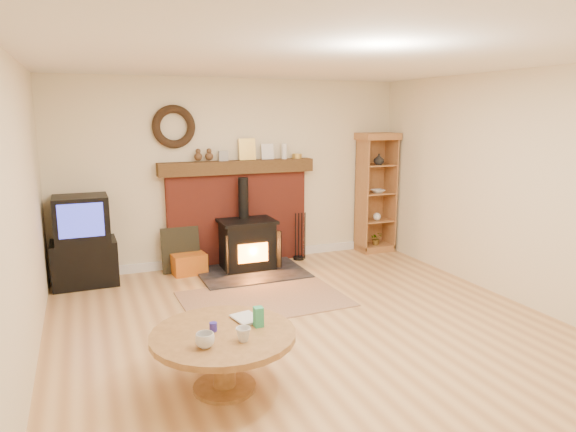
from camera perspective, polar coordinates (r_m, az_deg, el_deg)
name	(u,v)px	position (r m, az deg, el deg)	size (l,w,h in m)	color
ground	(318,335)	(5.15, 3.30, -13.04)	(5.50, 5.50, 0.00)	#B07C49
room_shell	(314,158)	(4.78, 2.86, 6.45)	(5.02, 5.52, 2.61)	beige
chimney_breast	(238,208)	(7.31, -5.57, 0.87)	(2.20, 0.22, 1.78)	maroon
wood_stove	(248,246)	(7.04, -4.47, -3.37)	(1.40, 1.00, 1.26)	black
area_rug	(264,299)	(6.04, -2.69, -9.19)	(1.84, 1.26, 0.01)	brown
tv_unit	(83,243)	(6.88, -21.79, -2.77)	(0.78, 0.56, 1.13)	black
curio_cabinet	(375,192)	(8.07, 9.66, 2.60)	(0.59, 0.42, 1.83)	brown
firelog_box	(189,264)	(7.03, -10.91, -5.28)	(0.44, 0.27, 0.27)	#C48622
leaning_painting	(181,250)	(7.12, -11.83, -3.69)	(0.51, 0.03, 0.62)	black
fire_tools	(299,249)	(7.59, 1.26, -3.70)	(0.19, 0.16, 0.70)	black
coffee_table	(224,343)	(4.10, -7.15, -13.83)	(1.12, 1.12, 0.63)	brown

